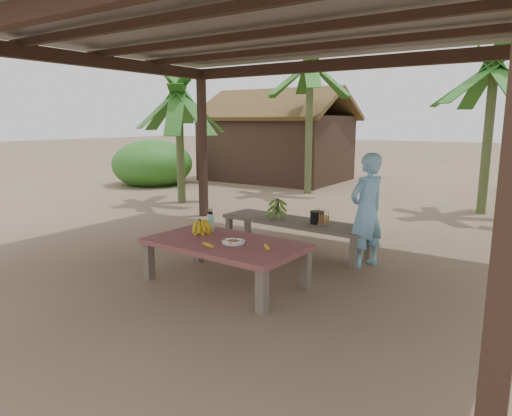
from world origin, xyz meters
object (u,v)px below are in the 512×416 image
Objects in this scene: cooking_pot at (317,218)px; bench at (294,224)px; woman at (367,210)px; work_table at (225,247)px; plate at (233,242)px; water_flask at (211,222)px; ripe_banana_bunch at (200,225)px.

bench is at bearing 178.73° from cooking_pot.
woman reaches higher than cooking_pot.
plate reaches higher than work_table.
woman is at bearing 38.10° from water_flask.
cooking_pot is at bearing 58.49° from water_flask.
work_table is 7.17× the size of plate.
woman is at bearing 56.65° from work_table.
woman is at bearing -8.27° from cooking_pot.
water_flask is at bearing -105.15° from bench.
ripe_banana_bunch is (-0.51, -1.47, 0.20)m from bench.
water_flask is at bearing 151.03° from plate.
work_table is 1.90m from woman.
work_table is at bearing -102.83° from cooking_pot.
cooking_pot is 0.77m from woman.
woman is at bearing -2.40° from bench.
ripe_banana_bunch is 0.67m from plate.
ripe_banana_bunch reaches higher than plate.
work_table is at bearing -33.84° from water_flask.
woman reaches higher than work_table.
ripe_banana_bunch is 2.11m from woman.
water_flask is at bearing -121.51° from cooking_pot.
cooking_pot is at bearing -74.57° from woman.
cooking_pot is at bearing 82.02° from plate.
cooking_pot is (0.87, 1.46, -0.06)m from ripe_banana_bunch.
bench is at bearing 71.24° from water_flask.
ripe_banana_bunch is 1.09× the size of water_flask.
water_flask is 1.55m from cooking_pot.
cooking_pot is at bearing 2.33° from bench.
bench is 1.53× the size of woman.
water_flask is 1.50× the size of cooking_pot.
plate is 0.67m from water_flask.
bench is 7.17× the size of ripe_banana_bunch.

